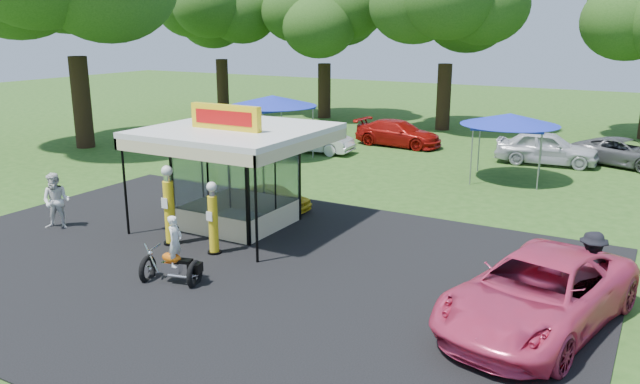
# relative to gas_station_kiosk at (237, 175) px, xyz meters

# --- Properties ---
(ground) EXTENTS (120.00, 120.00, 0.00)m
(ground) POSITION_rel_gas_station_kiosk_xyz_m (2.00, -4.99, -1.78)
(ground) COLOR #274E18
(ground) RESTS_ON ground
(asphalt_apron) EXTENTS (20.00, 14.00, 0.04)m
(asphalt_apron) POSITION_rel_gas_station_kiosk_xyz_m (2.00, -2.99, -1.76)
(asphalt_apron) COLOR black
(asphalt_apron) RESTS_ON ground
(gas_station_kiosk) EXTENTS (5.40, 5.40, 4.18)m
(gas_station_kiosk) POSITION_rel_gas_station_kiosk_xyz_m (0.00, 0.00, 0.00)
(gas_station_kiosk) COLOR white
(gas_station_kiosk) RESTS_ON ground
(gas_pump_left) EXTENTS (0.47, 0.47, 2.54)m
(gas_pump_left) POSITION_rel_gas_station_kiosk_xyz_m (-0.67, -2.59, -0.57)
(gas_pump_left) COLOR black
(gas_pump_left) RESTS_ON ground
(gas_pump_right) EXTENTS (0.42, 0.42, 2.23)m
(gas_pump_right) POSITION_rel_gas_station_kiosk_xyz_m (1.01, -2.57, -0.71)
(gas_pump_right) COLOR black
(gas_pump_right) RESTS_ON ground
(motorcycle) EXTENTS (1.72, 1.12, 1.95)m
(motorcycle) POSITION_rel_gas_station_kiosk_xyz_m (1.49, -4.80, -1.02)
(motorcycle) COLOR black
(motorcycle) RESTS_ON ground
(spare_tires) EXTENTS (0.80, 0.63, 0.65)m
(spare_tires) POSITION_rel_gas_station_kiosk_xyz_m (-1.26, -1.30, -1.47)
(spare_tires) COLOR black
(spare_tires) RESTS_ON ground
(a_frame_sign) EXTENTS (0.59, 0.61, 0.99)m
(a_frame_sign) POSITION_rel_gas_station_kiosk_xyz_m (10.44, -3.42, -1.28)
(a_frame_sign) COLOR #593819
(a_frame_sign) RESTS_ON ground
(kiosk_car) EXTENTS (2.82, 1.13, 0.96)m
(kiosk_car) POSITION_rel_gas_station_kiosk_xyz_m (-0.00, 2.21, -1.30)
(kiosk_car) COLOR yellow
(kiosk_car) RESTS_ON ground
(pink_sedan) EXTENTS (4.06, 6.44, 1.66)m
(pink_sedan) POSITION_rel_gas_station_kiosk_xyz_m (10.28, -2.64, -0.95)
(pink_sedan) COLOR #DD3C68
(pink_sedan) RESTS_ON ground
(spectator_west) EXTENTS (1.16, 1.08, 1.91)m
(spectator_west) POSITION_rel_gas_station_kiosk_xyz_m (-5.08, -3.22, -0.83)
(spectator_west) COLOR white
(spectator_west) RESTS_ON ground
(spectator_east_a) EXTENTS (1.38, 1.22, 1.85)m
(spectator_east_a) POSITION_rel_gas_station_kiosk_xyz_m (11.14, -0.74, -0.86)
(spectator_east_a) COLOR black
(spectator_east_a) RESTS_ON ground
(bg_car_a) EXTENTS (4.38, 1.79, 1.41)m
(bg_car_a) POSITION_rel_gas_station_kiosk_xyz_m (-4.10, 12.26, -1.08)
(bg_car_a) COLOR silver
(bg_car_a) RESTS_ON ground
(bg_car_b) EXTENTS (5.11, 2.39, 1.44)m
(bg_car_b) POSITION_rel_gas_station_kiosk_xyz_m (-0.90, 16.21, -1.06)
(bg_car_b) COLOR #A8110C
(bg_car_b) RESTS_ON ground
(bg_car_c) EXTENTS (4.98, 2.44, 1.64)m
(bg_car_c) POSITION_rel_gas_station_kiosk_xyz_m (7.28, 15.30, -0.96)
(bg_car_c) COLOR silver
(bg_car_c) RESTS_ON ground
(bg_car_d) EXTENTS (5.25, 3.70, 1.33)m
(bg_car_d) POSITION_rel_gas_station_kiosk_xyz_m (10.63, 16.74, -1.12)
(bg_car_d) COLOR #58585A
(bg_car_d) RESTS_ON ground
(tent_west) EXTENTS (4.54, 4.54, 3.17)m
(tent_west) POSITION_rel_gas_station_kiosk_xyz_m (-5.41, 10.27, 1.09)
(tent_west) COLOR gray
(tent_west) RESTS_ON ground
(tent_east) EXTENTS (4.22, 4.22, 2.95)m
(tent_east) POSITION_rel_gas_station_kiosk_xyz_m (6.34, 11.06, 0.89)
(tent_east) COLOR gray
(tent_east) RESTS_ON ground
(oak_far_a) EXTENTS (9.63, 9.63, 11.42)m
(oak_far_a) POSITION_rel_gas_station_kiosk_xyz_m (-18.40, 22.76, 5.48)
(oak_far_a) COLOR black
(oak_far_a) RESTS_ON ground
(oak_far_b) EXTENTS (9.13, 9.13, 10.89)m
(oak_far_b) POSITION_rel_gas_station_kiosk_xyz_m (-9.99, 23.96, 5.17)
(oak_far_b) COLOR black
(oak_far_b) RESTS_ON ground
(oak_far_c) EXTENTS (10.17, 10.17, 11.99)m
(oak_far_c) POSITION_rel_gas_station_kiosk_xyz_m (-0.59, 22.96, 5.83)
(oak_far_c) COLOR black
(oak_far_c) RESTS_ON ground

